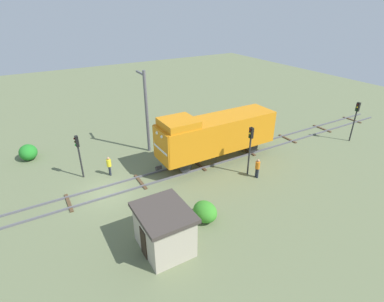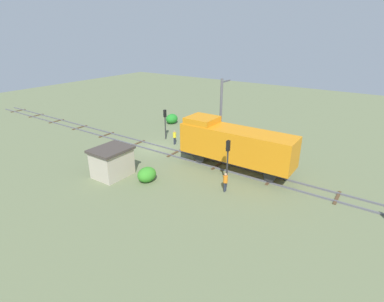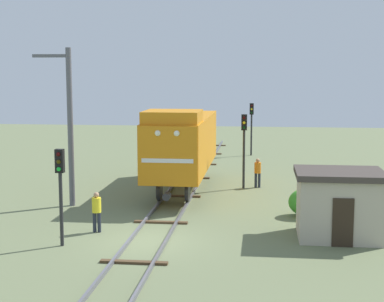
{
  "view_description": "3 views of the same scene",
  "coord_description": "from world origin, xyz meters",
  "px_view_note": "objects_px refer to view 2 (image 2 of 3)",
  "views": [
    {
      "loc": [
        19.92,
        -4.05,
        13.28
      ],
      "look_at": [
        0.89,
        7.15,
        2.13
      ],
      "focal_mm": 28.0,
      "sensor_mm": 36.0,
      "label": 1
    },
    {
      "loc": [
        24.09,
        21.81,
        12.62
      ],
      "look_at": [
        1.39,
        6.15,
        1.54
      ],
      "focal_mm": 28.0,
      "sensor_mm": 36.0,
      "label": 2
    },
    {
      "loc": [
        4.33,
        -22.25,
        6.63
      ],
      "look_at": [
        0.61,
        9.47,
        2.35
      ],
      "focal_mm": 55.0,
      "sensor_mm": 36.0,
      "label": 3
    }
  ],
  "objects_px": {
    "worker_by_signal": "(225,181)",
    "catenary_mast": "(221,111)",
    "relay_hut": "(112,162)",
    "traffic_signal_mid": "(228,155)",
    "locomotive": "(235,143)",
    "worker_near_track": "(175,136)",
    "traffic_signal_near": "(165,119)"
  },
  "relations": [
    {
      "from": "worker_by_signal",
      "to": "catenary_mast",
      "type": "distance_m",
      "value": 11.36
    },
    {
      "from": "worker_by_signal",
      "to": "relay_hut",
      "type": "relative_size",
      "value": 0.49
    },
    {
      "from": "traffic_signal_mid",
      "to": "worker_by_signal",
      "type": "distance_m",
      "value": 2.15
    },
    {
      "from": "worker_by_signal",
      "to": "locomotive",
      "type": "bearing_deg",
      "value": -40.88
    },
    {
      "from": "traffic_signal_mid",
      "to": "worker_near_track",
      "type": "bearing_deg",
      "value": -119.78
    },
    {
      "from": "traffic_signal_near",
      "to": "relay_hut",
      "type": "height_order",
      "value": "traffic_signal_near"
    },
    {
      "from": "traffic_signal_near",
      "to": "catenary_mast",
      "type": "height_order",
      "value": "catenary_mast"
    },
    {
      "from": "locomotive",
      "to": "worker_near_track",
      "type": "xyz_separation_m",
      "value": [
        -2.4,
        -9.05,
        -1.78
      ]
    },
    {
      "from": "locomotive",
      "to": "worker_near_track",
      "type": "relative_size",
      "value": 6.82
    },
    {
      "from": "traffic_signal_near",
      "to": "relay_hut",
      "type": "bearing_deg",
      "value": 12.69
    },
    {
      "from": "worker_near_track",
      "to": "locomotive",
      "type": "bearing_deg",
      "value": -80.6
    },
    {
      "from": "worker_by_signal",
      "to": "worker_near_track",
      "type": "bearing_deg",
      "value": -1.59
    },
    {
      "from": "traffic_signal_mid",
      "to": "worker_near_track",
      "type": "distance_m",
      "value": 11.84
    },
    {
      "from": "traffic_signal_near",
      "to": "worker_near_track",
      "type": "height_order",
      "value": "traffic_signal_near"
    },
    {
      "from": "traffic_signal_near",
      "to": "traffic_signal_mid",
      "type": "bearing_deg",
      "value": 61.58
    },
    {
      "from": "locomotive",
      "to": "traffic_signal_mid",
      "type": "relative_size",
      "value": 2.72
    },
    {
      "from": "locomotive",
      "to": "traffic_signal_near",
      "type": "height_order",
      "value": "locomotive"
    },
    {
      "from": "worker_near_track",
      "to": "catenary_mast",
      "type": "relative_size",
      "value": 0.22
    },
    {
      "from": "relay_hut",
      "to": "worker_by_signal",
      "type": "bearing_deg",
      "value": 108.09
    },
    {
      "from": "worker_by_signal",
      "to": "relay_hut",
      "type": "bearing_deg",
      "value": 48.75
    },
    {
      "from": "traffic_signal_near",
      "to": "traffic_signal_mid",
      "type": "distance_m",
      "value": 13.87
    },
    {
      "from": "worker_near_track",
      "to": "relay_hut",
      "type": "distance_m",
      "value": 9.91
    },
    {
      "from": "locomotive",
      "to": "traffic_signal_mid",
      "type": "height_order",
      "value": "locomotive"
    },
    {
      "from": "traffic_signal_near",
      "to": "worker_by_signal",
      "type": "xyz_separation_m",
      "value": [
        7.4,
        12.51,
        -1.63
      ]
    },
    {
      "from": "locomotive",
      "to": "catenary_mast",
      "type": "relative_size",
      "value": 1.48
    },
    {
      "from": "traffic_signal_mid",
      "to": "worker_by_signal",
      "type": "height_order",
      "value": "traffic_signal_mid"
    },
    {
      "from": "locomotive",
      "to": "worker_by_signal",
      "type": "distance_m",
      "value": 4.77
    },
    {
      "from": "traffic_signal_mid",
      "to": "relay_hut",
      "type": "xyz_separation_m",
      "value": [
        4.1,
        -9.79,
        -1.57
      ]
    },
    {
      "from": "locomotive",
      "to": "worker_by_signal",
      "type": "height_order",
      "value": "locomotive"
    },
    {
      "from": "catenary_mast",
      "to": "traffic_signal_mid",
      "type": "bearing_deg",
      "value": 32.73
    },
    {
      "from": "catenary_mast",
      "to": "relay_hut",
      "type": "height_order",
      "value": "catenary_mast"
    },
    {
      "from": "locomotive",
      "to": "relay_hut",
      "type": "relative_size",
      "value": 3.31
    }
  ]
}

